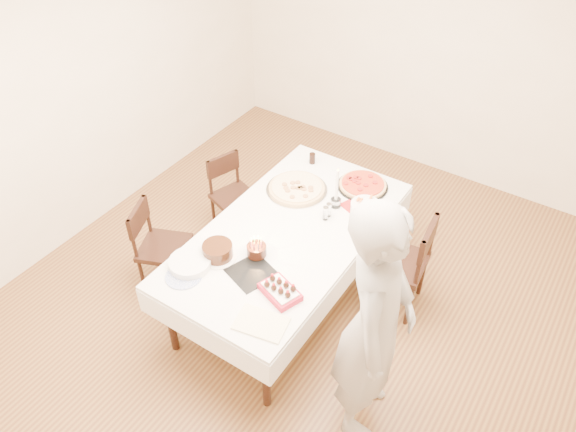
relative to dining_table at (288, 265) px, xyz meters
The scene contains 22 objects.
floor 0.39m from the dining_table, 15.31° to the right, with size 5.00×5.00×0.00m, color brown.
wall_back 2.66m from the dining_table, 87.52° to the left, with size 4.50×0.04×2.70m, color #F2E5CB.
wall_left 2.35m from the dining_table, behind, with size 0.04×5.00×2.70m, color #F2E5CB.
dining_table is the anchor object (origin of this frame).
chair_right_savory 0.89m from the dining_table, 30.05° to the left, with size 0.47×0.47×0.92m, color black, non-canonical shape.
chair_left_savory 0.98m from the dining_table, 153.69° to the left, with size 0.40×0.40×0.79m, color black, non-canonical shape.
chair_left_dessert 1.05m from the dining_table, 155.40° to the right, with size 0.42×0.42×0.83m, color black, non-canonical shape.
person 1.33m from the dining_table, 30.33° to the right, with size 0.69×0.45×1.90m, color #9E9A95.
pizza_white 0.65m from the dining_table, 115.28° to the left, with size 0.52×0.52×0.04m, color beige.
pizza_pepperoni 0.93m from the dining_table, 74.84° to the left, with size 0.43×0.43×0.04m, color red.
red_placemat 0.75m from the dining_table, 60.28° to the left, with size 0.24×0.24×0.01m, color #B21E1E.
pasta_bowl 0.78m from the dining_table, 53.80° to the left, with size 0.24×0.24×0.08m, color white.
taper_candle 0.75m from the dining_table, 71.50° to the left, with size 0.08×0.08×0.38m, color white.
shaker_pair 0.55m from the dining_table, 58.83° to the left, with size 0.10×0.10×0.12m, color white, non-canonical shape.
cola_glass 1.03m from the dining_table, 110.05° to the left, with size 0.05×0.05×0.10m, color black.
layer_cake 0.73m from the dining_table, 118.00° to the right, with size 0.28×0.28×0.11m, color #351B0D.
cake_board 0.64m from the dining_table, 86.74° to the right, with size 0.30×0.30×0.01m, color black.
birthday_cake 0.58m from the dining_table, 97.41° to the right, with size 0.15×0.15×0.15m, color #3C1A10.
strawberry_box 0.77m from the dining_table, 61.35° to the right, with size 0.28×0.19×0.07m, color maroon, non-canonical shape.
box_lid 0.99m from the dining_table, 67.59° to the right, with size 0.34×0.23×0.03m, color beige.
plate_stack 0.90m from the dining_table, 118.43° to the right, with size 0.31×0.31×0.06m, color white.
china_plate 0.96m from the dining_table, 113.59° to the right, with size 0.26×0.26×0.01m, color white.
Camera 1 is at (1.67, -2.66, 3.68)m, focal length 35.00 mm.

